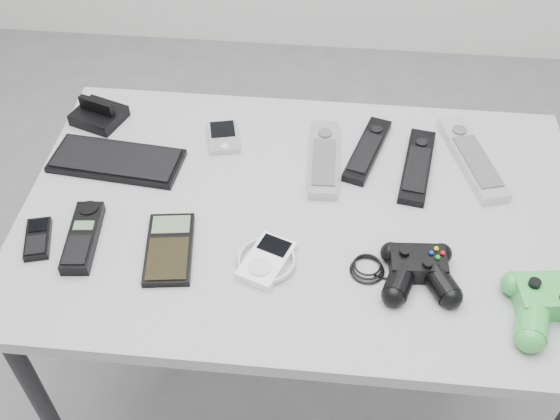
# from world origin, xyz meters

# --- Properties ---
(desk) EXTENTS (1.04, 0.67, 0.70)m
(desk) POSITION_xyz_m (0.08, 0.09, 0.64)
(desk) COLOR gray
(desk) RESTS_ON floor
(pda_keyboard) EXTENTS (0.27, 0.13, 0.02)m
(pda_keyboard) POSITION_xyz_m (-0.29, 0.18, 0.70)
(pda_keyboard) COLOR black
(pda_keyboard) RESTS_ON desk
(dock_bracket) EXTENTS (0.12, 0.11, 0.05)m
(dock_bracket) POSITION_xyz_m (-0.37, 0.31, 0.72)
(dock_bracket) COLOR black
(dock_bracket) RESTS_ON desk
(pda) EXTENTS (0.08, 0.11, 0.02)m
(pda) POSITION_xyz_m (-0.09, 0.27, 0.70)
(pda) COLOR #A3A3AA
(pda) RESTS_ON desk
(remote_silver_a) EXTENTS (0.06, 0.22, 0.02)m
(remote_silver_a) POSITION_xyz_m (0.12, 0.22, 0.71)
(remote_silver_a) COLOR #A3A3AA
(remote_silver_a) RESTS_ON desk
(remote_black_a) EXTENTS (0.10, 0.20, 0.02)m
(remote_black_a) POSITION_xyz_m (0.20, 0.26, 0.71)
(remote_black_a) COLOR black
(remote_black_a) RESTS_ON desk
(remote_black_b) EXTENTS (0.08, 0.21, 0.02)m
(remote_black_b) POSITION_xyz_m (0.30, 0.22, 0.71)
(remote_black_b) COLOR black
(remote_black_b) RESTS_ON desk
(remote_silver_b) EXTENTS (0.12, 0.25, 0.02)m
(remote_silver_b) POSITION_xyz_m (0.41, 0.25, 0.71)
(remote_silver_b) COLOR #B9B8C0
(remote_silver_b) RESTS_ON desk
(mobile_phone) EXTENTS (0.07, 0.10, 0.02)m
(mobile_phone) POSITION_xyz_m (-0.37, -0.04, 0.70)
(mobile_phone) COLOR black
(mobile_phone) RESTS_ON desk
(cordless_handset) EXTENTS (0.06, 0.16, 0.02)m
(cordless_handset) POSITION_xyz_m (-0.29, -0.03, 0.71)
(cordless_handset) COLOR black
(cordless_handset) RESTS_ON desk
(calculator) EXTENTS (0.10, 0.17, 0.02)m
(calculator) POSITION_xyz_m (-0.14, -0.04, 0.70)
(calculator) COLOR black
(calculator) RESTS_ON desk
(mp3_player) EXTENTS (0.13, 0.14, 0.02)m
(mp3_player) POSITION_xyz_m (0.03, -0.05, 0.71)
(mp3_player) COLOR white
(mp3_player) RESTS_ON desk
(controller_black) EXTENTS (0.23, 0.15, 0.04)m
(controller_black) POSITION_xyz_m (0.29, -0.05, 0.72)
(controller_black) COLOR black
(controller_black) RESTS_ON desk
(controller_green) EXTENTS (0.17, 0.18, 0.05)m
(controller_green) POSITION_xyz_m (0.50, -0.10, 0.72)
(controller_green) COLOR green
(controller_green) RESTS_ON desk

